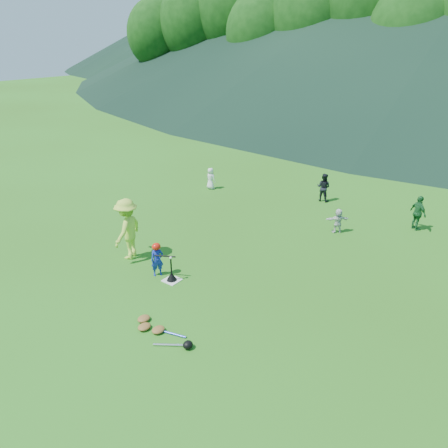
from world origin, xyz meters
name	(u,v)px	position (x,y,z in m)	size (l,w,h in m)	color
ground	(172,280)	(0.00, 0.00, 0.00)	(120.00, 120.00, 0.00)	#2C6216
home_plate	(172,280)	(0.00, 0.00, 0.01)	(0.45, 0.45, 0.02)	silver
baseball	(171,258)	(0.00, 0.00, 0.74)	(0.08, 0.08, 0.08)	white
batter_child	(157,260)	(-0.55, -0.01, 0.50)	(0.37, 0.24, 1.01)	#172BA1
adult_coach	(127,229)	(-2.06, 0.26, 0.97)	(1.26, 0.72, 1.95)	#BEE041
fielder_a	(211,179)	(-4.14, 7.01, 0.49)	(0.48, 0.31, 0.98)	white
fielder_b	(323,187)	(0.62, 8.63, 0.60)	(0.58, 0.45, 1.20)	black
fielder_c	(418,213)	(4.60, 7.91, 0.64)	(0.75, 0.31, 1.28)	#1B5C2B
fielder_d	(338,221)	(2.43, 5.98, 0.45)	(0.83, 0.26, 0.89)	silver
batting_tee	(172,277)	(0.00, 0.00, 0.13)	(0.30, 0.30, 0.68)	black
batter_gear	(157,247)	(-0.52, 0.00, 0.91)	(0.71, 0.32, 0.37)	red
equipment_pile	(158,330)	(1.37, -1.94, 0.07)	(1.80, 0.71, 0.19)	olive
outfield_fence	(427,118)	(0.00, 28.00, 0.70)	(70.07, 0.08, 1.33)	gray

